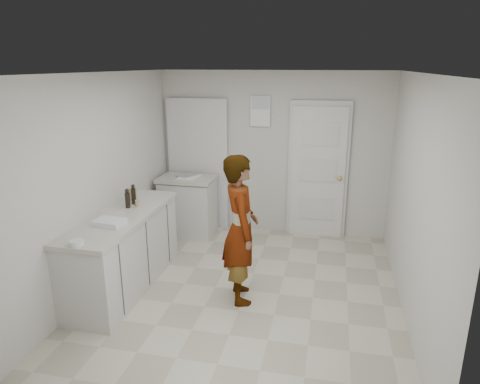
% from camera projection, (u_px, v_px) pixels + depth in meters
% --- Properties ---
extents(ground, '(4.00, 4.00, 0.00)m').
position_uv_depth(ground, '(247.00, 291.00, 5.09)').
color(ground, '#A8A18D').
rests_on(ground, ground).
extents(room_shell, '(4.00, 4.00, 4.00)m').
position_uv_depth(room_shell, '(261.00, 168.00, 6.65)').
color(room_shell, beige).
rests_on(room_shell, ground).
extents(main_counter, '(0.64, 1.96, 0.93)m').
position_uv_depth(main_counter, '(124.00, 254.00, 5.07)').
color(main_counter, silver).
rests_on(main_counter, ground).
extents(side_counter, '(0.84, 0.61, 0.93)m').
position_uv_depth(side_counter, '(188.00, 208.00, 6.67)').
color(side_counter, silver).
rests_on(side_counter, ground).
extents(person, '(0.59, 0.72, 1.68)m').
position_uv_depth(person, '(240.00, 229.00, 4.70)').
color(person, silver).
rests_on(person, ground).
extents(cake_mix_box, '(0.11, 0.06, 0.16)m').
position_uv_depth(cake_mix_box, '(132.00, 195.00, 5.38)').
color(cake_mix_box, '#A68653').
rests_on(cake_mix_box, main_counter).
extents(spice_jar, '(0.05, 0.05, 0.08)m').
position_uv_depth(spice_jar, '(137.00, 203.00, 5.18)').
color(spice_jar, tan).
rests_on(spice_jar, main_counter).
extents(oil_cruet_a, '(0.06, 0.06, 0.24)m').
position_uv_depth(oil_cruet_a, '(127.00, 199.00, 5.12)').
color(oil_cruet_a, black).
rests_on(oil_cruet_a, main_counter).
extents(oil_cruet_b, '(0.06, 0.06, 0.25)m').
position_uv_depth(oil_cruet_b, '(133.00, 195.00, 5.25)').
color(oil_cruet_b, black).
rests_on(oil_cruet_b, main_counter).
extents(baking_dish, '(0.34, 0.25, 0.06)m').
position_uv_depth(baking_dish, '(110.00, 222.00, 4.60)').
color(baking_dish, silver).
rests_on(baking_dish, main_counter).
extents(egg_bowl, '(0.13, 0.13, 0.05)m').
position_uv_depth(egg_bowl, '(76.00, 243.00, 4.08)').
color(egg_bowl, silver).
rests_on(egg_bowl, main_counter).
extents(papers, '(0.32, 0.38, 0.01)m').
position_uv_depth(papers, '(190.00, 177.00, 6.54)').
color(papers, white).
rests_on(papers, side_counter).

